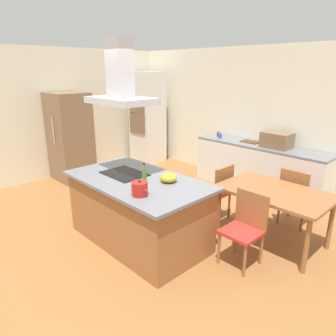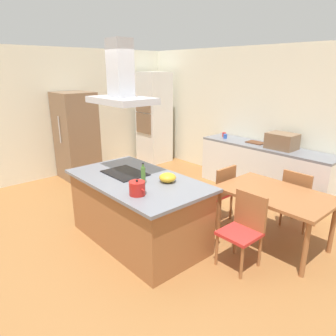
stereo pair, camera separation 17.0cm
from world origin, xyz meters
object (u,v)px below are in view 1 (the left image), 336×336
coffee_mug_blue (220,136)px  dining_table (275,196)px  refrigerator (70,137)px  cooktop (124,174)px  countertop_microwave (277,140)px  range_hood (120,83)px  tea_kettle (140,189)px  cutting_board (251,142)px  coffee_mug_red (219,134)px  mixing_bowl (168,178)px  chair_facing_island (246,224)px  chair_facing_back_wall (296,194)px  wall_oven_stack (147,118)px  olive_oil_bottle (144,175)px  chair_at_left_end (218,189)px

coffee_mug_blue → dining_table: bearing=-36.7°
refrigerator → coffee_mug_blue: bearing=45.2°
cooktop → dining_table: cooktop is taller
countertop_microwave → range_hood: (-0.72, -2.88, 1.06)m
tea_kettle → cooktop: bearing=156.3°
coffee_mug_blue → cutting_board: coffee_mug_blue is taller
coffee_mug_red → refrigerator: (-2.07, -2.34, -0.03)m
mixing_bowl → countertop_microwave: size_ratio=0.43×
chair_facing_island → tea_kettle: bearing=-131.6°
range_hood → chair_facing_island: bearing=21.6°
refrigerator → chair_facing_back_wall: 4.48m
wall_oven_stack → dining_table: 4.42m
cutting_board → wall_oven_stack: size_ratio=0.15×
olive_oil_bottle → countertop_microwave: bearing=85.4°
olive_oil_bottle → cutting_board: bearing=96.2°
mixing_bowl → range_hood: 1.33m
mixing_bowl → range_hood: (-0.64, -0.22, 1.14)m
tea_kettle → coffee_mug_blue: size_ratio=2.64×
coffee_mug_blue → chair_facing_back_wall: (2.06, -0.87, -0.44)m
cooktop → tea_kettle: 0.80m
cutting_board → coffee_mug_red: bearing=179.7°
mixing_bowl → refrigerator: refrigerator is taller
mixing_bowl → countertop_microwave: bearing=88.4°
coffee_mug_red → chair_at_left_end: coffee_mug_red is taller
mixing_bowl → coffee_mug_blue: 2.83m
chair_at_left_end → range_hood: size_ratio=0.99×
mixing_bowl → range_hood: size_ratio=0.24×
wall_oven_stack → chair_facing_island: bearing=-25.9°
cooktop → tea_kettle: bearing=-23.7°
olive_oil_bottle → chair_facing_back_wall: 2.32m
countertop_microwave → coffee_mug_red: 1.35m
wall_oven_stack → chair_facing_island: (4.18, -2.03, -0.59)m
dining_table → range_hood: 2.48m
cooktop → tea_kettle: tea_kettle is taller
cooktop → cutting_board: 2.93m
mixing_bowl → coffee_mug_blue: size_ratio=2.39×
range_hood → cutting_board: bearing=86.9°
coffee_mug_red → refrigerator: refrigerator is taller
olive_oil_bottle → chair_at_left_end: olive_oil_bottle is taller
chair_facing_back_wall → range_hood: range_hood is taller
tea_kettle → coffee_mug_blue: tea_kettle is taller
mixing_bowl → olive_oil_bottle: bearing=-121.4°
cutting_board → chair_at_left_end: 1.76m
chair_facing_island → chair_facing_back_wall: size_ratio=1.00×
mixing_bowl → chair_facing_back_wall: 2.01m
tea_kettle → wall_oven_stack: size_ratio=0.11×
cooktop → cutting_board: bearing=86.9°
chair_facing_back_wall → cooktop: bearing=-128.7°
mixing_bowl → dining_table: 1.44m
mixing_bowl → coffee_mug_blue: (-1.14, 2.60, -0.01)m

